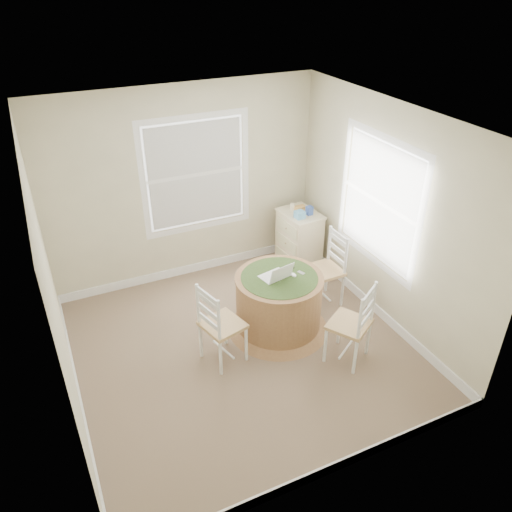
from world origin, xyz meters
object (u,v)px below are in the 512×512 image
chair_near (349,324)px  chair_right (324,270)px  laptop (276,275)px  chair_left (223,324)px  corner_chest (299,239)px  round_table (279,301)px

chair_near → chair_right: bearing=-140.2°
chair_right → laptop: (-0.81, -0.24, 0.28)m
chair_left → corner_chest: chair_left is taller
round_table → laptop: laptop is taller
round_table → chair_left: chair_left is taller
chair_right → laptop: 0.88m
round_table → corner_chest: size_ratio=1.45×
chair_left → chair_near: size_ratio=1.00×
chair_near → laptop: bearing=-91.3°
chair_left → chair_right: bearing=-88.5°
chair_left → laptop: bearing=-88.2°
round_table → laptop: size_ratio=3.27×
chair_left → chair_right: same height
chair_left → corner_chest: 2.22m
round_table → chair_right: size_ratio=1.26×
round_table → chair_near: size_ratio=1.26×
round_table → laptop: 0.36m
chair_left → laptop: 0.83m
round_table → corner_chest: (0.93, 1.18, 0.02)m
round_table → chair_right: chair_right is taller
chair_near → corner_chest: bearing=-136.6°
round_table → chair_right: (0.77, 0.24, 0.08)m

